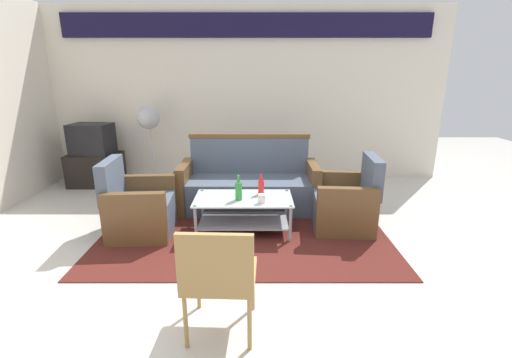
{
  "coord_description": "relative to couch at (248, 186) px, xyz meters",
  "views": [
    {
      "loc": [
        0.14,
        -3.0,
        1.76
      ],
      "look_at": [
        0.16,
        0.71,
        0.65
      ],
      "focal_mm": 24.91,
      "sensor_mm": 36.0,
      "label": 1
    }
  ],
  "objects": [
    {
      "name": "armchair_left",
      "position": [
        -1.23,
        -0.78,
        -0.03
      ],
      "size": [
        0.74,
        0.8,
        0.85
      ],
      "rotation": [
        0.0,
        0.0,
        -1.51
      ],
      "color": "#4C5666",
      "rests_on": "rug"
    },
    {
      "name": "television",
      "position": [
        -2.5,
        1.03,
        0.44
      ],
      "size": [
        0.64,
        0.49,
        0.48
      ],
      "rotation": [
        0.0,
        0.0,
        3.05
      ],
      "color": "black",
      "rests_on": "tv_stand"
    },
    {
      "name": "wall_back",
      "position": [
        -0.05,
        1.53,
        1.16
      ],
      "size": [
        6.52,
        0.19,
        2.8
      ],
      "color": "silver",
      "rests_on": "ground"
    },
    {
      "name": "rug",
      "position": [
        -0.04,
        -0.71,
        -0.31
      ],
      "size": [
        3.2,
        2.21,
        0.01
      ],
      "primitive_type": "cube",
      "color": "#511E19",
      "rests_on": "ground"
    },
    {
      "name": "tv_stand",
      "position": [
        -2.51,
        1.03,
        -0.06
      ],
      "size": [
        0.8,
        0.5,
        0.52
      ],
      "primitive_type": "cube",
      "color": "black",
      "rests_on": "ground"
    },
    {
      "name": "wicker_chair",
      "position": [
        -0.15,
        -2.46,
        0.18
      ],
      "size": [
        0.5,
        0.5,
        0.84
      ],
      "rotation": [
        0.0,
        0.0,
        -0.04
      ],
      "color": "#AD844C",
      "rests_on": "ground"
    },
    {
      "name": "coffee_table",
      "position": [
        -0.05,
        -0.75,
        -0.04
      ],
      "size": [
        1.1,
        0.6,
        0.4
      ],
      "color": "silver",
      "rests_on": "rug"
    },
    {
      "name": "ground_plane",
      "position": [
        -0.05,
        -1.52,
        -0.32
      ],
      "size": [
        14.0,
        14.0,
        0.0
      ],
      "primitive_type": "plane",
      "color": "beige"
    },
    {
      "name": "bottle_green",
      "position": [
        -0.1,
        -0.81,
        0.2
      ],
      "size": [
        0.08,
        0.08,
        0.28
      ],
      "color": "#2D8C38",
      "rests_on": "coffee_table"
    },
    {
      "name": "cup",
      "position": [
        0.15,
        -0.92,
        0.14
      ],
      "size": [
        0.08,
        0.08,
        0.1
      ],
      "primitive_type": "cylinder",
      "color": "silver",
      "rests_on": "coffee_table"
    },
    {
      "name": "couch",
      "position": [
        0.0,
        0.0,
        0.0
      ],
      "size": [
        1.81,
        0.75,
        0.96
      ],
      "rotation": [
        0.0,
        0.0,
        3.13
      ],
      "color": "#4C5666",
      "rests_on": "rug"
    },
    {
      "name": "bottle_red",
      "position": [
        0.15,
        -0.62,
        0.18
      ],
      "size": [
        0.07,
        0.07,
        0.24
      ],
      "color": "red",
      "rests_on": "coffee_table"
    },
    {
      "name": "armchair_right",
      "position": [
        1.15,
        -0.61,
        -0.03
      ],
      "size": [
        0.75,
        0.81,
        0.85
      ],
      "rotation": [
        0.0,
        0.0,
        1.49
      ],
      "color": "#4C5666",
      "rests_on": "rug"
    },
    {
      "name": "pedestal_fan",
      "position": [
        -1.59,
        1.08,
        0.7
      ],
      "size": [
        0.36,
        0.36,
        1.27
      ],
      "color": "#2D2D33",
      "rests_on": "ground"
    }
  ]
}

